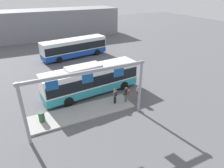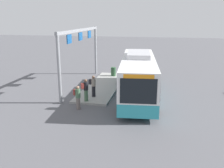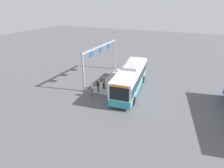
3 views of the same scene
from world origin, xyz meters
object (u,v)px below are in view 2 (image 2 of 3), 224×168
object	(u,v)px
bus_main	(138,74)
trash_bin	(113,72)
person_waiting_mid	(86,89)
person_waiting_near	(93,85)
person_boarding	(78,97)

from	to	relation	value
bus_main	trash_bin	xyz separation A→B (m)	(-5.89, -3.17, -1.20)
trash_bin	bus_main	bearing A→B (deg)	28.29
person_waiting_mid	bus_main	bearing A→B (deg)	2.87
person_waiting_near	trash_bin	xyz separation A→B (m)	(-7.16, 0.16, -0.44)
person_waiting_mid	person_waiting_near	bearing A→B (deg)	46.68
person_waiting_near	person_boarding	bearing A→B (deg)	-89.68
bus_main	person_waiting_near	size ratio (longest dim) A/B	6.58
bus_main	trash_bin	bearing A→B (deg)	-157.51
person_waiting_mid	trash_bin	xyz separation A→B (m)	(-8.32, 0.41, -0.44)
person_boarding	person_waiting_mid	size ratio (longest dim) A/B	1.00
person_waiting_mid	trash_bin	size ratio (longest dim) A/B	1.86
bus_main	trash_bin	world-z (taller)	bus_main
person_boarding	person_waiting_mid	distance (m)	1.30
person_waiting_mid	trash_bin	bearing A→B (deg)	55.89
person_waiting_mid	trash_bin	world-z (taller)	person_waiting_mid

